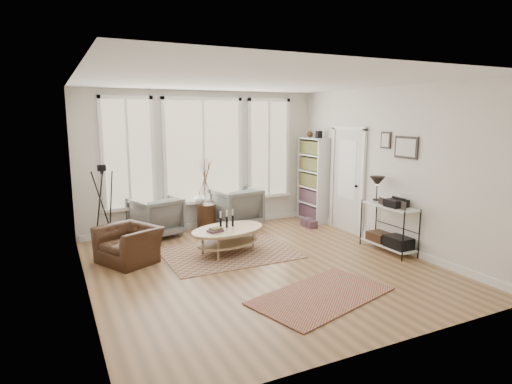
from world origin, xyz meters
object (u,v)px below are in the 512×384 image
armchair_right (235,208)px  armchair_left (156,217)px  low_shelf (389,223)px  accent_chair (129,244)px  bookcase (313,179)px  coffee_table (228,234)px  side_table (206,195)px

armchair_right → armchair_left: bearing=-10.2°
low_shelf → accent_chair: low_shelf is taller
bookcase → armchair_right: (-1.84, 0.22, -0.53)m
bookcase → coffee_table: bookcase is taller
low_shelf → armchair_left: (-3.51, 2.74, -0.11)m
armchair_right → side_table: 0.78m
armchair_left → armchair_right: 1.73m
coffee_table → bookcase: bearing=27.3°
coffee_table → accent_chair: coffee_table is taller
side_table → accent_chair: 2.22m
bookcase → armchair_left: bookcase is taller
low_shelf → coffee_table: 2.85m
bookcase → coffee_table: 3.06m
armchair_left → bookcase: bearing=159.3°
bookcase → accent_chair: bookcase is taller
low_shelf → side_table: 3.64m
bookcase → armchair_left: bearing=176.5°
coffee_table → accent_chair: 1.67m
armchair_right → side_table: size_ratio=0.58×
coffee_table → side_table: side_table is taller
side_table → accent_chair: size_ratio=1.77×
bookcase → low_shelf: (-0.06, -2.52, -0.44)m
armchair_left → side_table: (1.04, -0.08, 0.38)m
coffee_table → armchair_right: bearing=62.6°
coffee_table → armchair_right: (0.83, 1.60, 0.08)m
armchair_left → accent_chair: size_ratio=0.96×
bookcase → low_shelf: 2.56m
armchair_left → side_table: size_ratio=0.54×
low_shelf → armchair_left: size_ratio=1.48×
armchair_left → accent_chair: armchair_left is taller
armchair_left → side_table: 1.11m
armchair_left → accent_chair: 1.51m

